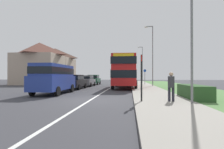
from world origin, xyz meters
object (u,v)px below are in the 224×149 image
parked_car_dark_green (94,79)px  pedestrian_at_stop (171,85)px  bus_stop_sign (141,75)px  street_lamp_mid (152,52)px  parked_car_black (74,81)px  double_decker_bus (125,70)px  street_lamp_near (189,23)px  parked_car_grey (86,80)px  parked_van_blue (54,77)px  street_lamp_far (142,62)px  cycle_route_sign (145,76)px

parked_car_dark_green → pedestrian_at_stop: size_ratio=2.35×
bus_stop_sign → street_lamp_mid: street_lamp_mid is taller
parked_car_black → street_lamp_mid: street_lamp_mid is taller
double_decker_bus → street_lamp_near: 13.81m
parked_car_dark_green → pedestrian_at_stop: bearing=-68.3°
double_decker_bus → parked_car_grey: bearing=153.0°
parked_van_blue → street_lamp_far: street_lamp_far is taller
parked_car_dark_green → parked_car_grey: bearing=-90.6°
parked_van_blue → street_lamp_far: size_ratio=0.64×
parked_car_black → pedestrian_at_stop: 13.02m
parked_car_grey → bus_stop_sign: bus_stop_sign is taller
double_decker_bus → bus_stop_sign: (1.22, -12.72, -0.60)m
parked_van_blue → parked_car_dark_green: 16.14m
parked_car_black → parked_car_dark_green: (0.10, 10.57, 0.02)m
parked_car_black → parked_car_dark_green: bearing=89.5°
parked_car_black → parked_car_dark_green: 10.57m
parked_car_black → double_decker_bus: bearing=25.2°
parked_van_blue → street_lamp_near: 10.71m
parked_car_black → pedestrian_at_stop: (8.30, -10.03, 0.09)m
parked_car_dark_green → street_lamp_far: street_lamp_far is taller
parked_car_black → bus_stop_sign: (6.74, -10.11, 0.66)m
street_lamp_far → parked_van_blue: bearing=-106.8°
double_decker_bus → parked_car_grey: (-5.47, 2.80, -1.28)m
pedestrian_at_stop → bus_stop_sign: bus_stop_sign is taller
street_lamp_near → street_lamp_far: (-0.07, 34.78, 0.64)m
bus_stop_sign → parked_car_grey: bearing=113.3°
bus_stop_sign → street_lamp_far: 34.52m
double_decker_bus → street_lamp_near: bearing=-74.9°
pedestrian_at_stop → cycle_route_sign: (0.21, 19.87, 0.45)m
pedestrian_at_stop → street_lamp_far: size_ratio=0.20×
parked_car_black → parked_car_grey: (0.04, 5.40, -0.02)m
parked_car_grey → pedestrian_at_stop: 17.50m
cycle_route_sign → parked_van_blue: bearing=-118.9°
parked_car_black → parked_car_grey: bearing=89.5°
cycle_route_sign → street_lamp_far: (0.49, 14.35, 3.30)m
parked_car_grey → street_lamp_near: street_lamp_near is taller
cycle_route_sign → street_lamp_near: size_ratio=0.36×
parked_car_grey → parked_car_dark_green: size_ratio=1.11×
bus_stop_sign → street_lamp_near: street_lamp_near is taller
parked_car_dark_green → cycle_route_sign: bearing=-4.9°
street_lamp_near → street_lamp_mid: (0.10, 16.46, 0.65)m
parked_van_blue → bus_stop_sign: 8.13m
parked_car_black → bus_stop_sign: size_ratio=1.77×
street_lamp_mid → cycle_route_sign: bearing=99.4°
parked_car_black → street_lamp_near: (9.07, -10.60, 3.20)m
pedestrian_at_stop → street_lamp_mid: bearing=86.9°
street_lamp_near → parked_van_blue: bearing=151.0°
street_lamp_mid → street_lamp_far: street_lamp_mid is taller
street_lamp_mid → parked_van_blue: bearing=-128.7°
cycle_route_sign → street_lamp_far: size_ratio=0.30×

